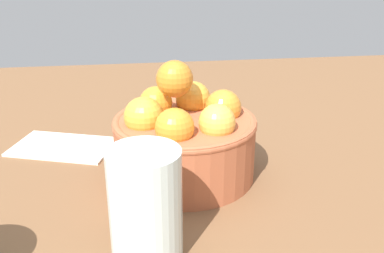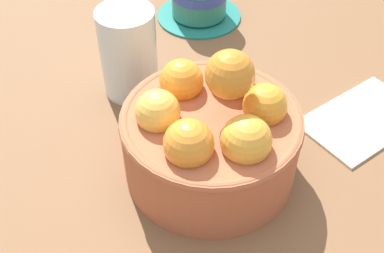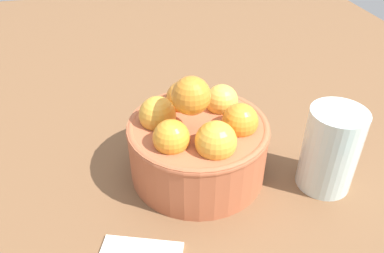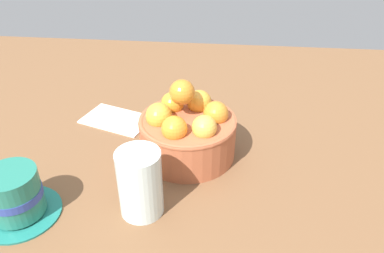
{
  "view_description": "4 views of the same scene",
  "coord_description": "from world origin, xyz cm",
  "px_view_note": "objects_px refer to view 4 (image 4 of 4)",
  "views": [
    {
      "loc": [
        -5.32,
        -45.2,
        24.85
      ],
      "look_at": [
        0.78,
        -0.38,
        6.18
      ],
      "focal_mm": 41.11,
      "sensor_mm": 36.0,
      "label": 1
    },
    {
      "loc": [
        26.3,
        16.67,
        35.87
      ],
      "look_at": [
        1.77,
        -0.8,
        6.65
      ],
      "focal_mm": 46.05,
      "sensor_mm": 36.0,
      "label": 2
    },
    {
      "loc": [
        -34.01,
        7.77,
        31.54
      ],
      "look_at": [
        1.34,
        0.42,
        5.79
      ],
      "focal_mm": 35.75,
      "sensor_mm": 36.0,
      "label": 3
    },
    {
      "loc": [
        6.08,
        -52.38,
        39.36
      ],
      "look_at": [
        0.69,
        0.36,
        5.37
      ],
      "focal_mm": 35.65,
      "sensor_mm": 36.0,
      "label": 4
    }
  ],
  "objects_px": {
    "folded_napkin": "(117,119)",
    "water_glass": "(140,183)",
    "coffee_cup": "(15,196)",
    "terracotta_bowl": "(187,131)"
  },
  "relations": [
    {
      "from": "terracotta_bowl",
      "to": "water_glass",
      "type": "bearing_deg",
      "value": -109.4
    },
    {
      "from": "coffee_cup",
      "to": "water_glass",
      "type": "height_order",
      "value": "water_glass"
    },
    {
      "from": "terracotta_bowl",
      "to": "folded_napkin",
      "type": "height_order",
      "value": "terracotta_bowl"
    },
    {
      "from": "terracotta_bowl",
      "to": "water_glass",
      "type": "distance_m",
      "value": 0.15
    },
    {
      "from": "folded_napkin",
      "to": "water_glass",
      "type": "bearing_deg",
      "value": -66.41
    },
    {
      "from": "water_glass",
      "to": "folded_napkin",
      "type": "xyz_separation_m",
      "value": [
        -0.1,
        0.23,
        -0.05
      ]
    },
    {
      "from": "terracotta_bowl",
      "to": "folded_napkin",
      "type": "distance_m",
      "value": 0.18
    },
    {
      "from": "terracotta_bowl",
      "to": "coffee_cup",
      "type": "distance_m",
      "value": 0.27
    },
    {
      "from": "coffee_cup",
      "to": "water_glass",
      "type": "relative_size",
      "value": 1.14
    },
    {
      "from": "coffee_cup",
      "to": "folded_napkin",
      "type": "relative_size",
      "value": 0.87
    }
  ]
}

